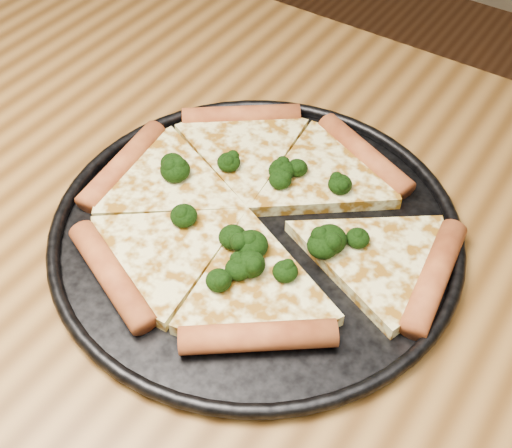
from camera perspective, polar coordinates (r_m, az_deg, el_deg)
The scene contains 4 objects.
dining_table at distance 0.78m, azimuth -8.79°, elevation -4.10°, with size 1.20×0.90×0.75m.
pizza_pan at distance 0.68m, azimuth 0.00°, elevation -0.46°, with size 0.41×0.41×0.02m.
pizza at distance 0.69m, azimuth -0.13°, elevation 1.02°, with size 0.39×0.36×0.03m.
broccoli_florets at distance 0.67m, azimuth 0.30°, elevation 0.54°, with size 0.24×0.20×0.02m.
Camera 1 is at (0.37, -0.34, 1.26)m, focal length 47.74 mm.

